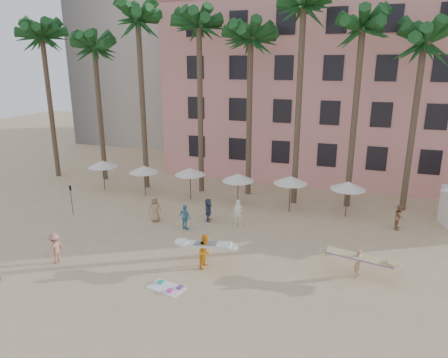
% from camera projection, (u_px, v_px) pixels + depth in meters
% --- Properties ---
extents(ground, '(120.00, 120.00, 0.00)m').
position_uv_depth(ground, '(184.00, 292.00, 19.20)').
color(ground, '#D1B789').
rests_on(ground, ground).
extents(pink_hotel, '(35.00, 14.00, 16.00)m').
position_uv_depth(pink_hotel, '(358.00, 91.00, 38.52)').
color(pink_hotel, pink).
rests_on(pink_hotel, ground).
extents(palm_row, '(44.40, 5.40, 16.30)m').
position_uv_depth(palm_row, '(269.00, 29.00, 29.08)').
color(palm_row, brown).
rests_on(palm_row, ground).
extents(umbrella_row, '(22.50, 2.70, 2.73)m').
position_uv_depth(umbrella_row, '(213.00, 174.00, 30.85)').
color(umbrella_row, '#332B23').
rests_on(umbrella_row, ground).
extents(beach_towel, '(1.98, 1.39, 0.14)m').
position_uv_depth(beach_towel, '(168.00, 287.00, 19.52)').
color(beach_towel, white).
rests_on(beach_towel, ground).
extents(carrier_yellow, '(3.32, 0.90, 1.55)m').
position_uv_depth(carrier_yellow, '(359.00, 260.00, 20.35)').
color(carrier_yellow, tan).
rests_on(carrier_yellow, ground).
extents(carrier_white, '(2.79, 1.01, 1.88)m').
position_uv_depth(carrier_white, '(206.00, 250.00, 21.29)').
color(carrier_white, orange).
rests_on(carrier_white, ground).
extents(beachgoers, '(18.98, 12.01, 1.84)m').
position_uv_depth(beachgoers, '(200.00, 219.00, 25.78)').
color(beachgoers, tan).
rests_on(beachgoers, ground).
extents(paddle, '(0.18, 0.04, 2.23)m').
position_uv_depth(paddle, '(71.00, 196.00, 28.51)').
color(paddle, black).
rests_on(paddle, ground).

